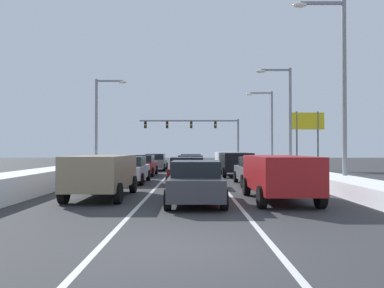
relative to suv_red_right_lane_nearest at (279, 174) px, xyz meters
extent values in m
plane|color=#333335|center=(-3.33, 11.47, -1.02)|extent=(120.00, 120.00, 0.00)
cube|color=silver|center=(-1.63, 15.95, -1.01)|extent=(0.14, 49.35, 0.01)
cube|color=silver|center=(-5.03, 15.95, -1.01)|extent=(0.14, 49.35, 0.01)
cube|color=white|center=(3.67, 15.95, -0.71)|extent=(2.03, 49.35, 0.62)
cube|color=white|center=(-10.33, 15.95, -0.55)|extent=(1.80, 49.35, 0.94)
cube|color=maroon|center=(0.00, 0.01, 0.03)|extent=(1.95, 4.90, 1.25)
cube|color=black|center=(0.00, -2.40, 0.30)|extent=(1.56, 0.06, 0.55)
cube|color=red|center=(-0.78, -2.39, -0.07)|extent=(0.20, 0.08, 0.28)
cube|color=red|center=(0.78, -2.39, -0.07)|extent=(0.20, 0.08, 0.28)
cylinder|color=black|center=(-0.96, 1.71, -0.65)|extent=(0.25, 0.74, 0.74)
cylinder|color=black|center=(0.95, 1.71, -0.65)|extent=(0.25, 0.74, 0.74)
cylinder|color=black|center=(-0.96, -1.69, -0.65)|extent=(0.25, 0.74, 0.74)
cylinder|color=black|center=(0.95, -1.69, -0.65)|extent=(0.25, 0.74, 0.74)
cube|color=slate|center=(0.22, 6.31, -0.39)|extent=(1.82, 4.50, 0.70)
cube|color=black|center=(0.22, 6.16, 0.22)|extent=(1.64, 2.20, 0.55)
cube|color=red|center=(-0.47, 4.11, -0.27)|extent=(0.24, 0.08, 0.14)
cube|color=red|center=(0.91, 4.11, -0.27)|extent=(0.24, 0.08, 0.14)
cylinder|color=black|center=(-0.67, 7.86, -0.69)|extent=(0.22, 0.66, 0.66)
cylinder|color=black|center=(1.11, 7.86, -0.69)|extent=(0.22, 0.66, 0.66)
cylinder|color=black|center=(-0.67, 4.76, -0.69)|extent=(0.22, 0.66, 0.66)
cylinder|color=black|center=(1.11, 4.76, -0.69)|extent=(0.22, 0.66, 0.66)
cube|color=black|center=(-0.10, 12.88, 0.03)|extent=(1.95, 4.90, 1.25)
cube|color=black|center=(-0.10, 10.47, 0.30)|extent=(1.56, 0.06, 0.55)
cube|color=red|center=(-0.88, 10.48, -0.07)|extent=(0.20, 0.08, 0.28)
cube|color=red|center=(0.68, 10.48, -0.07)|extent=(0.20, 0.08, 0.28)
cylinder|color=black|center=(-1.05, 14.58, -0.65)|extent=(0.25, 0.74, 0.74)
cylinder|color=black|center=(0.86, 14.58, -0.65)|extent=(0.25, 0.74, 0.74)
cylinder|color=black|center=(-1.05, 11.18, -0.65)|extent=(0.25, 0.74, 0.74)
cylinder|color=black|center=(0.86, 11.18, -0.65)|extent=(0.25, 0.74, 0.74)
cube|color=silver|center=(-0.02, 19.80, 0.03)|extent=(1.95, 4.90, 1.25)
cube|color=black|center=(-0.02, 17.39, 0.30)|extent=(1.56, 0.06, 0.55)
cube|color=red|center=(-0.80, 17.40, -0.07)|extent=(0.20, 0.08, 0.28)
cube|color=red|center=(0.76, 17.40, -0.07)|extent=(0.20, 0.08, 0.28)
cylinder|color=black|center=(-0.97, 21.50, -0.65)|extent=(0.25, 0.74, 0.74)
cylinder|color=black|center=(0.94, 21.50, -0.65)|extent=(0.25, 0.74, 0.74)
cylinder|color=black|center=(-0.97, 18.10, -0.65)|extent=(0.25, 0.74, 0.74)
cylinder|color=black|center=(0.94, 18.10, -0.65)|extent=(0.25, 0.74, 0.74)
cube|color=#38383D|center=(-3.10, -0.53, -0.39)|extent=(1.82, 4.50, 0.70)
cube|color=black|center=(-3.10, -0.68, 0.22)|extent=(1.64, 2.20, 0.55)
cube|color=red|center=(-3.79, -2.73, -0.27)|extent=(0.24, 0.08, 0.14)
cube|color=red|center=(-2.41, -2.73, -0.27)|extent=(0.24, 0.08, 0.14)
cylinder|color=black|center=(-3.99, 1.02, -0.69)|extent=(0.22, 0.66, 0.66)
cylinder|color=black|center=(-2.21, 1.02, -0.69)|extent=(0.22, 0.66, 0.66)
cylinder|color=black|center=(-3.99, -2.08, -0.69)|extent=(0.22, 0.66, 0.66)
cylinder|color=black|center=(-2.21, -2.08, -0.69)|extent=(0.22, 0.66, 0.66)
cube|color=maroon|center=(-3.49, 5.78, -0.39)|extent=(1.82, 4.50, 0.70)
cube|color=black|center=(-3.49, 5.63, 0.22)|extent=(1.64, 2.20, 0.55)
cube|color=red|center=(-4.18, 3.58, -0.27)|extent=(0.24, 0.08, 0.14)
cube|color=red|center=(-2.80, 3.58, -0.27)|extent=(0.24, 0.08, 0.14)
cylinder|color=black|center=(-4.38, 7.33, -0.69)|extent=(0.22, 0.66, 0.66)
cylinder|color=black|center=(-2.60, 7.33, -0.69)|extent=(0.22, 0.66, 0.66)
cylinder|color=black|center=(-4.38, 4.23, -0.69)|extent=(0.22, 0.66, 0.66)
cylinder|color=black|center=(-2.60, 4.23, -0.69)|extent=(0.22, 0.66, 0.66)
cube|color=navy|center=(-3.33, 11.86, -0.39)|extent=(1.82, 4.50, 0.70)
cube|color=black|center=(-3.33, 11.71, 0.22)|extent=(1.64, 2.20, 0.55)
cube|color=red|center=(-4.02, 9.66, -0.27)|extent=(0.24, 0.08, 0.14)
cube|color=red|center=(-2.64, 9.66, -0.27)|extent=(0.24, 0.08, 0.14)
cylinder|color=black|center=(-4.22, 13.41, -0.69)|extent=(0.22, 0.66, 0.66)
cylinder|color=black|center=(-2.44, 13.41, -0.69)|extent=(0.22, 0.66, 0.66)
cylinder|color=black|center=(-4.22, 10.31, -0.69)|extent=(0.22, 0.66, 0.66)
cylinder|color=black|center=(-2.44, 10.31, -0.69)|extent=(0.22, 0.66, 0.66)
cube|color=#1E5633|center=(-3.32, 18.10, -0.39)|extent=(1.82, 4.50, 0.70)
cube|color=black|center=(-3.32, 17.95, 0.22)|extent=(1.64, 2.20, 0.55)
cube|color=red|center=(-4.01, 15.90, -0.27)|extent=(0.24, 0.08, 0.14)
cube|color=red|center=(-2.63, 15.90, -0.27)|extent=(0.24, 0.08, 0.14)
cylinder|color=black|center=(-4.21, 19.65, -0.69)|extent=(0.22, 0.66, 0.66)
cylinder|color=black|center=(-2.43, 19.65, -0.69)|extent=(0.22, 0.66, 0.66)
cylinder|color=black|center=(-4.21, 16.55, -0.69)|extent=(0.22, 0.66, 0.66)
cylinder|color=black|center=(-2.43, 16.55, -0.69)|extent=(0.22, 0.66, 0.66)
cube|color=#937F60|center=(-6.79, 1.01, 0.03)|extent=(1.95, 4.90, 1.25)
cube|color=black|center=(-6.79, -1.40, 0.30)|extent=(1.56, 0.06, 0.55)
cube|color=red|center=(-7.57, -1.39, -0.07)|extent=(0.20, 0.08, 0.28)
cube|color=red|center=(-6.01, -1.39, -0.07)|extent=(0.20, 0.08, 0.28)
cylinder|color=black|center=(-7.74, 2.71, -0.65)|extent=(0.25, 0.74, 0.74)
cylinder|color=black|center=(-5.83, 2.71, -0.65)|extent=(0.25, 0.74, 0.74)
cylinder|color=black|center=(-7.74, -0.69, -0.65)|extent=(0.25, 0.74, 0.74)
cylinder|color=black|center=(-5.83, -0.69, -0.65)|extent=(0.25, 0.74, 0.74)
cube|color=#B7BABF|center=(-6.81, 7.53, -0.39)|extent=(1.82, 4.50, 0.70)
cube|color=black|center=(-6.81, 7.38, 0.22)|extent=(1.64, 2.20, 0.55)
cube|color=red|center=(-7.50, 5.33, -0.27)|extent=(0.24, 0.08, 0.14)
cube|color=red|center=(-6.11, 5.33, -0.27)|extent=(0.24, 0.08, 0.14)
cylinder|color=black|center=(-7.70, 9.08, -0.69)|extent=(0.22, 0.66, 0.66)
cylinder|color=black|center=(-5.92, 9.08, -0.69)|extent=(0.22, 0.66, 0.66)
cylinder|color=black|center=(-7.70, 5.98, -0.69)|extent=(0.22, 0.66, 0.66)
cylinder|color=black|center=(-5.92, 5.98, -0.69)|extent=(0.22, 0.66, 0.66)
cube|color=maroon|center=(-6.89, 13.42, -0.39)|extent=(1.82, 4.50, 0.70)
cube|color=black|center=(-6.89, 13.27, 0.22)|extent=(1.64, 2.20, 0.55)
cube|color=red|center=(-7.58, 11.22, -0.27)|extent=(0.24, 0.08, 0.14)
cube|color=red|center=(-6.20, 11.22, -0.27)|extent=(0.24, 0.08, 0.14)
cylinder|color=black|center=(-7.78, 14.97, -0.69)|extent=(0.22, 0.66, 0.66)
cylinder|color=black|center=(-6.00, 14.97, -0.69)|extent=(0.22, 0.66, 0.66)
cylinder|color=black|center=(-7.78, 11.87, -0.69)|extent=(0.22, 0.66, 0.66)
cylinder|color=black|center=(-6.00, 11.87, -0.69)|extent=(0.22, 0.66, 0.66)
cube|color=slate|center=(-6.55, 20.20, -0.39)|extent=(1.82, 4.50, 0.70)
cube|color=black|center=(-6.55, 20.05, 0.22)|extent=(1.64, 2.20, 0.55)
cube|color=red|center=(-7.25, 18.00, -0.27)|extent=(0.24, 0.08, 0.14)
cube|color=red|center=(-5.86, 18.00, -0.27)|extent=(0.24, 0.08, 0.14)
cylinder|color=black|center=(-7.44, 21.75, -0.69)|extent=(0.22, 0.66, 0.66)
cylinder|color=black|center=(-5.66, 21.75, -0.69)|extent=(0.22, 0.66, 0.66)
cylinder|color=black|center=(-7.44, 18.65, -0.69)|extent=(0.22, 0.66, 0.66)
cylinder|color=black|center=(-5.66, 18.65, -0.69)|extent=(0.22, 0.66, 0.66)
cylinder|color=slate|center=(3.27, 38.39, 2.08)|extent=(0.28, 0.28, 6.20)
cube|color=slate|center=(-3.66, 38.39, 4.93)|extent=(13.86, 0.20, 0.20)
cube|color=black|center=(0.07, 38.39, 4.36)|extent=(0.34, 0.34, 0.95)
sphere|color=#4C0A0A|center=(0.07, 38.20, 4.64)|extent=(0.22, 0.22, 0.22)
sphere|color=#F2AD14|center=(0.07, 38.20, 4.36)|extent=(0.22, 0.22, 0.22)
sphere|color=#0C3819|center=(0.07, 38.20, 4.07)|extent=(0.22, 0.22, 0.22)
cube|color=black|center=(-3.33, 38.39, 4.36)|extent=(0.34, 0.34, 0.95)
sphere|color=#4C0A0A|center=(-3.33, 38.20, 4.64)|extent=(0.22, 0.22, 0.22)
sphere|color=#F2AD14|center=(-3.33, 38.20, 4.36)|extent=(0.22, 0.22, 0.22)
sphere|color=#0C3819|center=(-3.33, 38.20, 4.07)|extent=(0.22, 0.22, 0.22)
cube|color=black|center=(-6.73, 38.39, 4.36)|extent=(0.34, 0.34, 0.95)
sphere|color=#4C0A0A|center=(-6.73, 38.20, 4.64)|extent=(0.22, 0.22, 0.22)
sphere|color=#F2AD14|center=(-6.73, 38.20, 4.36)|extent=(0.22, 0.22, 0.22)
sphere|color=#0C3819|center=(-6.73, 38.20, 4.07)|extent=(0.22, 0.22, 0.22)
cube|color=black|center=(-9.79, 38.39, 4.36)|extent=(0.34, 0.34, 0.95)
sphere|color=#4C0A0A|center=(-9.79, 38.20, 4.64)|extent=(0.22, 0.22, 0.22)
sphere|color=#F2AD14|center=(-9.79, 38.20, 4.36)|extent=(0.22, 0.22, 0.22)
sphere|color=#0C3819|center=(-9.79, 38.20, 4.07)|extent=(0.22, 0.22, 0.22)
cylinder|color=gray|center=(4.40, 4.74, 3.69)|extent=(0.22, 0.22, 9.41)
cube|color=gray|center=(3.30, 4.74, 8.25)|extent=(2.20, 0.14, 0.14)
ellipsoid|color=#EAE5C6|center=(2.20, 4.74, 8.15)|extent=(0.70, 0.36, 0.24)
cylinder|color=gray|center=(4.07, 13.71, 2.97)|extent=(0.22, 0.22, 7.97)
cube|color=gray|center=(2.97, 13.71, 6.81)|extent=(2.20, 0.14, 0.14)
ellipsoid|color=#EAE5C6|center=(1.87, 13.71, 6.71)|extent=(0.70, 0.36, 0.24)
cylinder|color=gray|center=(4.65, 22.68, 2.79)|extent=(0.22, 0.22, 7.62)
cube|color=gray|center=(3.55, 22.68, 6.46)|extent=(2.20, 0.14, 0.14)
ellipsoid|color=#EAE5C6|center=(2.45, 22.68, 6.36)|extent=(0.70, 0.36, 0.24)
cylinder|color=gray|center=(-11.14, 16.84, 2.85)|extent=(0.22, 0.22, 7.73)
cube|color=gray|center=(-10.04, 16.84, 6.57)|extent=(2.20, 0.14, 0.14)
ellipsoid|color=#EAE5C6|center=(-8.94, 16.84, 6.47)|extent=(0.70, 0.36, 0.24)
cylinder|color=#59595B|center=(6.68, 21.25, 1.73)|extent=(0.16, 0.16, 5.50)
cylinder|color=#59595B|center=(8.68, 21.25, 1.73)|extent=(0.16, 0.16, 5.50)
cube|color=yellow|center=(7.68, 21.25, 3.58)|extent=(3.20, 0.12, 1.60)
camera|label=1|loc=(-3.22, -13.76, 0.90)|focal=34.72mm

